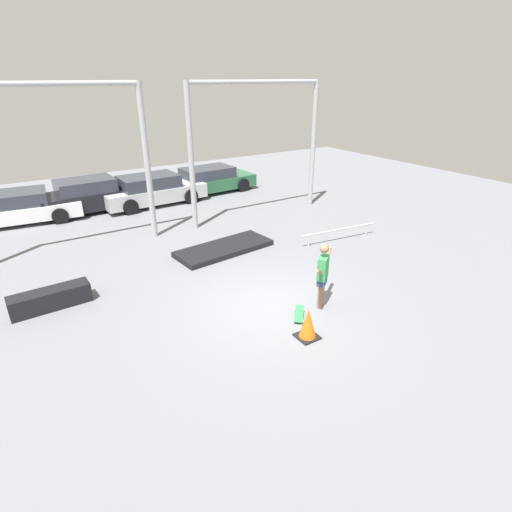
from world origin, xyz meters
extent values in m
plane|color=slate|center=(0.00, 0.00, 0.00)|extent=(36.00, 36.00, 0.00)
cylinder|color=#8C664C|center=(0.93, -0.66, 0.40)|extent=(0.12, 0.12, 0.80)
cylinder|color=#8C664C|center=(1.06, -0.56, 0.40)|extent=(0.12, 0.12, 0.80)
cube|color=navy|center=(0.99, -0.61, 0.73)|extent=(0.39, 0.36, 0.18)
cube|color=#338C4C|center=(0.99, -0.61, 1.08)|extent=(0.45, 0.40, 0.58)
sphere|color=#8C664C|center=(0.99, -0.61, 1.58)|extent=(0.22, 0.22, 0.22)
cylinder|color=#8C664C|center=(0.61, -0.88, 1.19)|extent=(0.46, 0.37, 0.34)
cylinder|color=#8C664C|center=(1.38, -0.33, 1.19)|extent=(0.46, 0.37, 0.34)
cube|color=#338C4C|center=(0.28, -0.66, 0.07)|extent=(0.67, 0.72, 0.01)
cylinder|color=silver|center=(0.37, -0.39, 0.03)|extent=(0.06, 0.06, 0.05)
cylinder|color=silver|center=(0.53, -0.53, 0.03)|extent=(0.06, 0.06, 0.05)
cylinder|color=silver|center=(0.02, -0.78, 0.03)|extent=(0.06, 0.06, 0.05)
cylinder|color=silver|center=(0.19, -0.92, 0.03)|extent=(0.06, 0.06, 0.05)
cube|color=black|center=(-4.67, 2.99, 0.25)|extent=(1.88, 0.59, 0.50)
cube|color=black|center=(0.65, 3.79, 0.09)|extent=(3.33, 1.61, 0.17)
cylinder|color=#B7BABF|center=(4.47, 2.42, 0.41)|extent=(3.00, 0.42, 0.06)
cylinder|color=#B7BABF|center=(3.25, 2.57, 0.20)|extent=(0.07, 0.07, 0.41)
cylinder|color=#B7BABF|center=(5.70, 2.27, 0.20)|extent=(0.07, 0.07, 0.41)
cylinder|color=#A5A8AD|center=(-0.80, 6.33, 2.59)|extent=(0.20, 0.20, 5.17)
cylinder|color=#A5A8AD|center=(-3.62, 6.33, 5.09)|extent=(5.64, 0.16, 0.16)
cylinder|color=#A5A8AD|center=(0.80, 6.33, 2.59)|extent=(0.20, 0.20, 5.17)
cylinder|color=#A5A8AD|center=(6.44, 6.33, 2.59)|extent=(0.20, 0.20, 5.17)
cylinder|color=#A5A8AD|center=(3.62, 6.33, 5.09)|extent=(5.64, 0.16, 0.16)
cube|color=white|center=(-4.71, 10.64, 0.45)|extent=(4.61, 2.22, 0.56)
cube|color=#2D333D|center=(-4.88, 10.65, 0.98)|extent=(2.60, 1.87, 0.50)
cylinder|color=black|center=(-3.25, 11.36, 0.31)|extent=(0.64, 0.28, 0.62)
cylinder|color=black|center=(-3.42, 9.63, 0.31)|extent=(0.64, 0.28, 0.62)
cube|color=black|center=(-1.99, 10.67, 0.51)|extent=(4.18, 1.89, 0.69)
cube|color=#2D333D|center=(-2.15, 10.66, 1.12)|extent=(2.33, 1.67, 0.52)
cylinder|color=black|center=(-0.75, 11.56, 0.31)|extent=(0.62, 0.25, 0.61)
cylinder|color=black|center=(-0.68, 9.89, 0.31)|extent=(0.62, 0.25, 0.61)
cylinder|color=black|center=(-3.30, 11.45, 0.31)|extent=(0.62, 0.25, 0.61)
cylinder|color=black|center=(-3.22, 9.78, 0.31)|extent=(0.62, 0.25, 0.61)
cube|color=#B7BABF|center=(0.57, 10.18, 0.49)|extent=(4.56, 1.94, 0.62)
cube|color=#2D333D|center=(0.39, 10.17, 1.05)|extent=(2.54, 1.71, 0.52)
cylinder|color=black|center=(1.93, 11.09, 0.32)|extent=(0.66, 0.25, 0.65)
cylinder|color=black|center=(2.00, 9.39, 0.32)|extent=(0.66, 0.25, 0.65)
cylinder|color=black|center=(-0.85, 10.97, 0.32)|extent=(0.66, 0.25, 0.65)
cylinder|color=black|center=(-0.78, 9.26, 0.32)|extent=(0.66, 0.25, 0.65)
cube|color=#28603D|center=(3.65, 10.61, 0.46)|extent=(4.46, 1.95, 0.57)
cube|color=#2D333D|center=(3.48, 10.60, 0.99)|extent=(2.49, 1.70, 0.49)
cylinder|color=black|center=(4.95, 11.52, 0.33)|extent=(0.66, 0.26, 0.65)
cylinder|color=black|center=(5.05, 9.88, 0.33)|extent=(0.66, 0.26, 0.65)
cylinder|color=black|center=(2.25, 11.35, 0.33)|extent=(0.66, 0.26, 0.65)
cylinder|color=black|center=(2.35, 9.71, 0.33)|extent=(0.66, 0.26, 0.65)
cube|color=black|center=(-0.10, -1.43, 0.01)|extent=(0.48, 0.48, 0.03)
cone|color=orange|center=(-0.10, -1.43, 0.37)|extent=(0.38, 0.38, 0.68)
camera|label=1|loc=(-5.02, -6.97, 5.28)|focal=28.00mm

